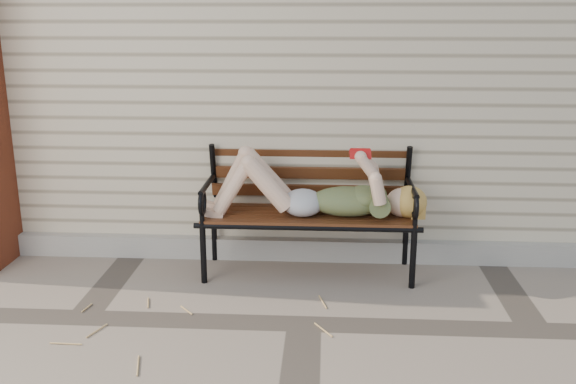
{
  "coord_description": "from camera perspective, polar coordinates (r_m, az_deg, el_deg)",
  "views": [
    {
      "loc": [
        0.11,
        -3.21,
        1.65
      ],
      "look_at": [
        -0.13,
        0.65,
        0.58
      ],
      "focal_mm": 40.0,
      "sensor_mm": 36.0,
      "label": 1
    }
  ],
  "objects": [
    {
      "name": "ground",
      "position": [
        3.61,
        1.45,
        -11.64
      ],
      "size": [
        80.0,
        80.0,
        0.0
      ],
      "primitive_type": "plane",
      "color": "gray",
      "rests_on": "ground"
    },
    {
      "name": "house_wall",
      "position": [
        6.22,
        2.58,
        14.1
      ],
      "size": [
        8.0,
        4.0,
        3.0
      ],
      "primitive_type": "cube",
      "color": "beige",
      "rests_on": "ground"
    },
    {
      "name": "foundation_strip",
      "position": [
        4.47,
        1.91,
        -5.11
      ],
      "size": [
        8.0,
        0.1,
        0.15
      ],
      "primitive_type": "cube",
      "color": "#AFAB9E",
      "rests_on": "ground"
    },
    {
      "name": "garden_bench",
      "position": [
        4.19,
        1.88,
        0.14
      ],
      "size": [
        1.49,
        0.59,
        0.96
      ],
      "color": "black",
      "rests_on": "ground"
    },
    {
      "name": "reading_woman",
      "position": [
        4.07,
        2.01,
        0.14
      ],
      "size": [
        1.4,
        0.32,
        0.44
      ],
      "color": "#0A3D49",
      "rests_on": "ground"
    },
    {
      "name": "straw_scatter",
      "position": [
        3.41,
        -16.06,
        -13.93
      ],
      "size": [
        2.71,
        1.58,
        0.01
      ],
      "color": "tan",
      "rests_on": "ground"
    }
  ]
}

